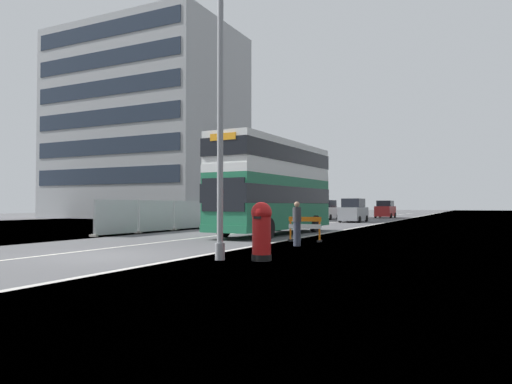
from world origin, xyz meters
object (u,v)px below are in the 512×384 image
Objects in this scene: double_decker_bus at (274,185)px; lamppost_foreground at (220,110)px; car_oncoming_near at (353,211)px; car_receding_far at (385,210)px; pedestrian_at_kerb at (297,224)px; roadworks_barrier at (305,226)px; car_receding_mid at (326,210)px; red_pillar_postbox at (262,228)px.

double_decker_bus is 12.19m from lamppost_foreground.
car_oncoming_near is 16.33m from car_receding_far.
car_receding_far is 42.70m from pedestrian_at_kerb.
roadworks_barrier is 0.33× the size of car_receding_mid.
lamppost_foreground is 5.32× the size of pedestrian_at_kerb.
car_oncoming_near reaches higher than roadworks_barrier.
red_pillar_postbox is (1.15, 0.43, -3.49)m from lamppost_foreground.
lamppost_foreground reaches higher than car_oncoming_near.
double_decker_bus is at bearing -87.98° from car_oncoming_near.
red_pillar_postbox is 7.35m from roadworks_barrier.
car_receding_far is 2.57× the size of pedestrian_at_kerb.
pedestrian_at_kerb is at bearing -77.56° from roadworks_barrier.
roadworks_barrier is (-0.16, 7.65, -3.76)m from lamppost_foreground.
roadworks_barrier is at bearing -50.81° from double_decker_bus.
car_receding_mid is (-10.01, 37.87, 0.06)m from red_pillar_postbox.
pedestrian_at_kerb is (0.50, -2.26, 0.22)m from roadworks_barrier.
lamppost_foreground is 31.96m from car_oncoming_near.
car_receding_mid is at bearing 105.62° from pedestrian_at_kerb.
car_receding_far is at bearing 96.44° from red_pillar_postbox.
car_receding_mid is (-8.70, 30.65, 0.33)m from roadworks_barrier.
lamppost_foreground is at bearing -84.98° from car_receding_far.
red_pillar_postbox is at bearing -67.98° from double_decker_bus.
car_oncoming_near is 8.30m from car_receding_mid.
car_receding_mid reaches higher than red_pillar_postbox.
car_receding_far is (-0.14, 16.33, -0.01)m from car_oncoming_near.
car_receding_mid is 10.62m from car_receding_far.
car_oncoming_near is at bearing -54.78° from car_receding_mid.
car_receding_mid is at bearing -115.98° from car_receding_far.
double_decker_bus is 2.38× the size of car_receding_far.
double_decker_bus is at bearing 106.19° from lamppost_foreground.
pedestrian_at_kerb is at bearing -80.42° from car_oncoming_near.
car_oncoming_near is at bearing 92.02° from double_decker_bus.
car_oncoming_near is 1.00× the size of car_receding_mid.
car_receding_mid is at bearing 104.80° from red_pillar_postbox.
red_pillar_postbox is at bearing -75.20° from car_receding_mid.
double_decker_bus is 6.09× the size of pedestrian_at_kerb.
lamppost_foreground is at bearing -88.82° from roadworks_barrier.
pedestrian_at_kerb is (0.34, 5.39, -3.54)m from lamppost_foreground.
lamppost_foreground is (3.36, -11.59, 1.74)m from double_decker_bus.
car_receding_far is at bearing 64.02° from car_receding_mid.
lamppost_foreground reaches higher than car_receding_mid.
roadworks_barrier is (3.21, -3.93, -2.02)m from double_decker_bus.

